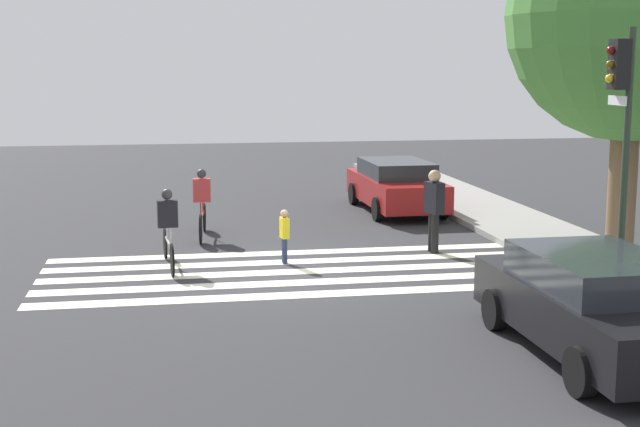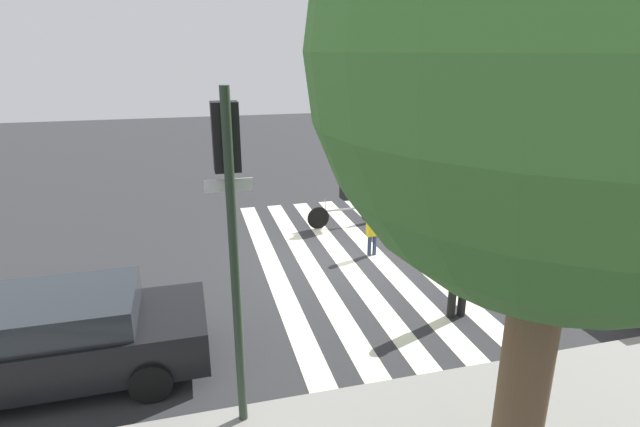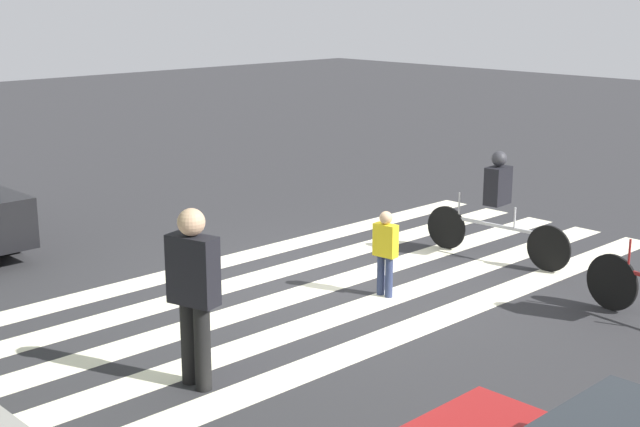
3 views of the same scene
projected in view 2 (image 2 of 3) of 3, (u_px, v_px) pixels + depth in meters
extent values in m
plane|color=#2D2D30|center=(343.00, 260.00, 12.67)|extent=(60.00, 60.00, 0.00)
cube|color=#F2EDCC|center=(409.00, 252.00, 13.11)|extent=(0.47, 10.00, 0.01)
cube|color=#F2EDCC|center=(376.00, 256.00, 12.89)|extent=(0.47, 10.00, 0.01)
cube|color=#F2EDCC|center=(343.00, 259.00, 12.67)|extent=(0.47, 10.00, 0.01)
cube|color=#F2EDCC|center=(308.00, 263.00, 12.45)|extent=(0.47, 10.00, 0.01)
cube|color=#F2EDCC|center=(272.00, 267.00, 12.22)|extent=(0.47, 10.00, 0.01)
cylinder|color=#283828|center=(235.00, 275.00, 6.34)|extent=(0.12, 0.12, 4.70)
cube|color=black|center=(226.00, 137.00, 5.99)|extent=(0.32, 0.26, 0.84)
cube|color=silver|center=(229.00, 185.00, 6.18)|extent=(0.60, 0.02, 0.16)
sphere|color=#590F0F|center=(224.00, 116.00, 6.06)|extent=(0.15, 0.15, 0.15)
sphere|color=#59470F|center=(225.00, 135.00, 6.14)|extent=(0.15, 0.15, 0.15)
sphere|color=gold|center=(226.00, 153.00, 6.21)|extent=(0.15, 0.15, 0.15)
cylinder|color=brown|center=(526.00, 367.00, 5.79)|extent=(0.59, 0.59, 3.14)
sphere|color=#478438|center=(574.00, 52.00, 4.70)|extent=(5.13, 5.13, 5.13)
cylinder|color=black|center=(463.00, 296.00, 9.89)|extent=(0.16, 0.16, 0.87)
cylinder|color=black|center=(452.00, 297.00, 9.83)|extent=(0.16, 0.16, 0.87)
cube|color=black|center=(461.00, 260.00, 9.61)|extent=(0.55, 0.35, 0.69)
sphere|color=tan|center=(463.00, 237.00, 9.46)|extent=(0.27, 0.27, 0.27)
cylinder|color=navy|center=(375.00, 245.00, 12.89)|extent=(0.10, 0.10, 0.54)
cylinder|color=navy|center=(369.00, 246.00, 12.85)|extent=(0.10, 0.10, 0.54)
cube|color=yellow|center=(373.00, 228.00, 12.72)|extent=(0.33, 0.18, 0.42)
sphere|color=tan|center=(373.00, 217.00, 12.63)|extent=(0.17, 0.17, 0.17)
cylinder|color=black|center=(424.00, 216.00, 14.90)|extent=(0.71, 0.11, 0.71)
cylinder|color=black|center=(475.00, 213.00, 15.15)|extent=(0.71, 0.11, 0.71)
cube|color=maroon|center=(451.00, 208.00, 14.97)|extent=(1.38, 0.17, 0.04)
cylinder|color=maroon|center=(460.00, 203.00, 14.96)|extent=(0.03, 0.03, 0.32)
cylinder|color=maroon|center=(432.00, 203.00, 14.81)|extent=(0.03, 0.03, 0.40)
cube|color=#B73333|center=(452.00, 189.00, 14.78)|extent=(0.28, 0.42, 0.55)
sphere|color=#333338|center=(453.00, 176.00, 14.66)|extent=(0.22, 0.22, 0.22)
cylinder|color=black|center=(318.00, 218.00, 14.77)|extent=(0.67, 0.09, 0.66)
cylinder|color=black|center=(371.00, 212.00, 15.31)|extent=(0.67, 0.09, 0.66)
cube|color=#B2B2B7|center=(345.00, 209.00, 14.98)|extent=(1.46, 0.15, 0.04)
cylinder|color=#B2B2B7|center=(355.00, 203.00, 15.02)|extent=(0.03, 0.03, 0.32)
cylinder|color=#B2B2B7|center=(325.00, 205.00, 14.72)|extent=(0.03, 0.03, 0.40)
cube|color=black|center=(346.00, 190.00, 14.79)|extent=(0.27, 0.42, 0.55)
sphere|color=#333338|center=(346.00, 177.00, 14.67)|extent=(0.22, 0.22, 0.22)
cylinder|color=black|center=(615.00, 273.00, 11.14)|extent=(0.64, 0.21, 0.64)
cube|color=black|center=(56.00, 345.00, 7.89)|extent=(4.69, 1.92, 0.74)
cube|color=#23282D|center=(49.00, 311.00, 7.70)|extent=(2.58, 1.75, 0.47)
cylinder|color=black|center=(151.00, 382.00, 7.50)|extent=(0.64, 0.20, 0.64)
cylinder|color=black|center=(156.00, 321.00, 9.20)|extent=(0.64, 0.20, 0.64)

